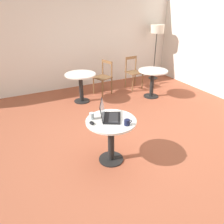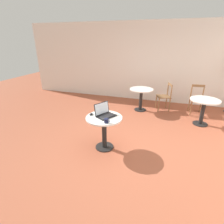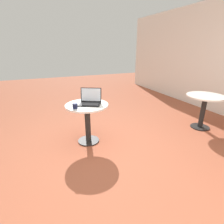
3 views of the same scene
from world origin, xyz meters
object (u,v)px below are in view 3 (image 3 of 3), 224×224
(laptop, at_px, (90,101))
(mouse, at_px, (84,99))
(mug, at_px, (75,106))
(cafe_table_far, at_px, (204,104))
(drinking_glass, at_px, (92,97))
(cafe_table_near, at_px, (87,114))

(laptop, distance_m, mouse, 0.29)
(laptop, bearing_deg, mug, -64.14)
(cafe_table_far, distance_m, laptop, 2.32)
(laptop, distance_m, drinking_glass, 0.25)
(mouse, bearing_deg, cafe_table_far, 74.43)
(cafe_table_far, relative_size, drinking_glass, 7.56)
(laptop, bearing_deg, cafe_table_far, 80.90)
(cafe_table_far, bearing_deg, cafe_table_near, -98.79)
(mug, distance_m, drinking_glass, 0.52)
(cafe_table_near, relative_size, cafe_table_far, 1.00)
(mouse, relative_size, mug, 0.86)
(mouse, relative_size, drinking_glass, 1.05)
(cafe_table_far, relative_size, mouse, 7.23)
(mouse, height_order, mug, mug)
(cafe_table_near, distance_m, mug, 0.34)
(cafe_table_far, xyz_separation_m, drinking_glass, (-0.59, -2.18, 0.22))
(drinking_glass, bearing_deg, laptop, -22.65)
(mouse, distance_m, drinking_glass, 0.15)
(cafe_table_near, bearing_deg, mouse, 175.92)
(laptop, bearing_deg, cafe_table_near, -86.71)
(cafe_table_far, height_order, drinking_glass, drinking_glass)
(mouse, xyz_separation_m, drinking_glass, (0.05, 0.13, 0.03))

